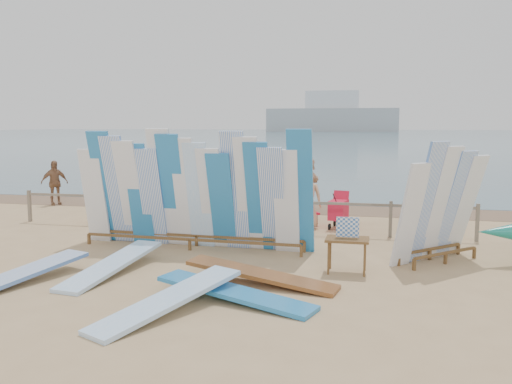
% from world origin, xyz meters
% --- Properties ---
extents(ground, '(160.00, 160.00, 0.00)m').
position_xyz_m(ground, '(0.00, 0.00, 0.00)').
color(ground, tan).
rests_on(ground, ground).
extents(ocean, '(320.00, 240.00, 0.02)m').
position_xyz_m(ocean, '(0.00, 128.00, 0.00)').
color(ocean, '#406272').
rests_on(ocean, ground).
extents(wet_sand_strip, '(40.00, 2.60, 0.01)m').
position_xyz_m(wet_sand_strip, '(0.00, 7.20, 0.00)').
color(wet_sand_strip, brown).
rests_on(wet_sand_strip, ground).
extents(distant_ship, '(45.00, 8.00, 14.00)m').
position_xyz_m(distant_ship, '(-12.00, 180.00, 5.31)').
color(distant_ship, '#999EA3').
rests_on(distant_ship, ocean).
extents(fence, '(12.08, 0.08, 0.90)m').
position_xyz_m(fence, '(0.00, 3.00, 0.63)').
color(fence, '#7C705E').
rests_on(fence, ground).
extents(main_surfboard_rack, '(5.40, 0.87, 2.68)m').
position_xyz_m(main_surfboard_rack, '(-0.34, 0.84, 1.20)').
color(main_surfboard_rack, brown).
rests_on(main_surfboard_rack, ground).
extents(side_surfboard_rack, '(1.95, 1.92, 2.46)m').
position_xyz_m(side_surfboard_rack, '(4.88, 0.76, 1.11)').
color(side_surfboard_rack, brown).
rests_on(side_surfboard_rack, ground).
extents(vendor_table, '(0.80, 0.57, 1.06)m').
position_xyz_m(vendor_table, '(3.14, -0.45, 0.35)').
color(vendor_table, brown).
rests_on(vendor_table, ground).
extents(flat_board_b, '(1.66, 2.67, 0.39)m').
position_xyz_m(flat_board_b, '(0.68, -3.21, 0.00)').
color(flat_board_b, '#9BCAF8').
rests_on(flat_board_b, ground).
extents(flat_board_a, '(0.91, 2.74, 0.35)m').
position_xyz_m(flat_board_a, '(-1.13, -1.47, 0.00)').
color(flat_board_a, '#9BCAF8').
rests_on(flat_board_a, ground).
extents(flat_board_c, '(2.75, 1.02, 0.35)m').
position_xyz_m(flat_board_c, '(1.73, -1.53, 0.00)').
color(flat_board_c, brown).
rests_on(flat_board_c, ground).
extents(flat_board_d, '(2.74, 1.36, 0.26)m').
position_xyz_m(flat_board_d, '(1.51, -2.48, 0.00)').
color(flat_board_d, '#2578BA').
rests_on(flat_board_d, ground).
extents(flat_board_e, '(1.36, 2.74, 0.32)m').
position_xyz_m(flat_board_e, '(-2.41, -2.44, 0.00)').
color(flat_board_e, white).
rests_on(flat_board_e, ground).
extents(beach_chair_left, '(0.51, 0.53, 0.77)m').
position_xyz_m(beach_chair_left, '(0.69, 3.97, 0.23)').
color(beach_chair_left, red).
rests_on(beach_chair_left, ground).
extents(beach_chair_right, '(0.80, 0.81, 0.92)m').
position_xyz_m(beach_chair_right, '(1.76, 4.24, 0.27)').
color(beach_chair_right, red).
rests_on(beach_chair_right, ground).
extents(stroller, '(0.61, 0.79, 0.98)m').
position_xyz_m(stroller, '(2.67, 3.90, 0.39)').
color(stroller, red).
rests_on(stroller, ground).
extents(beachgoer_6, '(0.87, 0.54, 1.66)m').
position_xyz_m(beachgoer_6, '(1.83, 3.74, 0.83)').
color(beachgoer_6, tan).
rests_on(beachgoer_6, ground).
extents(beachgoer_8, '(0.95, 0.76, 1.76)m').
position_xyz_m(beachgoer_8, '(5.08, 4.02, 0.88)').
color(beachgoer_8, beige).
rests_on(beachgoer_8, ground).
extents(beachgoer_4, '(0.92, 0.97, 1.60)m').
position_xyz_m(beachgoer_4, '(1.40, 4.14, 0.80)').
color(beachgoer_4, '#8C6042').
rests_on(beachgoer_4, ground).
extents(beachgoer_0, '(0.64, 0.92, 1.71)m').
position_xyz_m(beachgoer_0, '(-3.99, 3.88, 0.85)').
color(beachgoer_0, tan).
rests_on(beachgoer_0, ground).
extents(beachgoer_5, '(1.22, 1.69, 1.76)m').
position_xyz_m(beachgoer_5, '(1.48, 6.60, 0.88)').
color(beachgoer_5, beige).
rests_on(beachgoer_5, ground).
extents(beachgoer_extra_1, '(0.90, 0.91, 1.53)m').
position_xyz_m(beachgoer_extra_1, '(-7.17, 6.05, 0.77)').
color(beachgoer_extra_1, '#8C6042').
rests_on(beachgoer_extra_1, ground).
extents(beachgoer_2, '(0.99, 0.79, 1.84)m').
position_xyz_m(beachgoer_2, '(-3.42, 4.26, 0.92)').
color(beachgoer_2, beige).
rests_on(beachgoer_2, ground).
extents(beachgoer_11, '(1.75, 0.69, 1.84)m').
position_xyz_m(beachgoer_11, '(-4.39, 7.50, 0.92)').
color(beachgoer_11, beige).
rests_on(beachgoer_11, ground).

